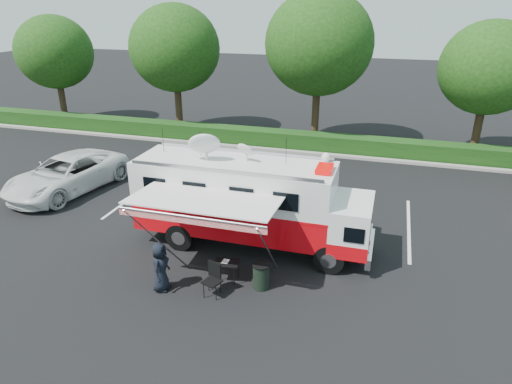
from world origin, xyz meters
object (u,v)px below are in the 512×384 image
trash_bin (261,276)px  white_suv (70,191)px  folding_table (227,264)px  command_truck (250,202)px

trash_bin → white_suv: bearing=155.5°
white_suv → trash_bin: 11.83m
folding_table → trash_bin: bearing=-3.7°
folding_table → trash_bin: (1.16, -0.07, -0.19)m
white_suv → trash_bin: (10.75, -4.91, 0.42)m
white_suv → trash_bin: size_ratio=7.14×
command_truck → white_suv: 10.09m
command_truck → trash_bin: command_truck is taller
command_truck → white_suv: (-9.63, 2.46, -1.72)m
command_truck → folding_table: bearing=-90.9°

